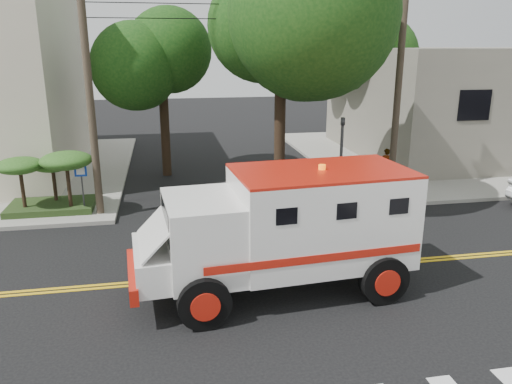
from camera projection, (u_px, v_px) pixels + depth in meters
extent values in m
plane|color=black|center=(279.00, 272.00, 14.39)|extent=(100.00, 100.00, 0.00)
cube|color=gray|center=(450.00, 155.00, 29.48)|extent=(17.00, 17.00, 0.15)
cube|color=slate|center=(474.00, 101.00, 29.34)|extent=(14.00, 12.00, 6.00)
cylinder|color=#382D23|center=(90.00, 97.00, 17.79)|extent=(0.28, 0.28, 9.00)
cylinder|color=#382D23|center=(398.00, 91.00, 20.07)|extent=(0.28, 0.28, 9.00)
cylinder|color=black|center=(280.00, 118.00, 19.80)|extent=(0.44, 0.44, 7.00)
sphere|color=#10380F|center=(281.00, 26.00, 18.80)|extent=(5.32, 5.32, 5.32)
sphere|color=#10380F|center=(317.00, 9.00, 18.13)|extent=(4.56, 4.56, 4.56)
cylinder|color=black|center=(165.00, 119.00, 24.39)|extent=(0.44, 0.44, 5.60)
sphere|color=#10380F|center=(161.00, 60.00, 23.59)|extent=(3.92, 3.92, 3.92)
sphere|color=#10380F|center=(179.00, 51.00, 23.10)|extent=(3.36, 3.36, 3.36)
cylinder|color=black|center=(357.00, 102.00, 30.13)|extent=(0.44, 0.44, 5.95)
sphere|color=#10380F|center=(359.00, 51.00, 29.29)|extent=(4.20, 4.20, 4.20)
sphere|color=#10380F|center=(379.00, 43.00, 28.75)|extent=(3.60, 3.60, 3.60)
cylinder|color=#3F3F42|center=(341.00, 163.00, 19.83)|extent=(0.12, 0.12, 3.60)
imported|color=#3F3F42|center=(342.00, 129.00, 19.45)|extent=(0.15, 0.18, 0.90)
cylinder|color=#3F3F42|center=(83.00, 191.00, 18.87)|extent=(0.06, 0.06, 2.00)
cube|color=#0C33A5|center=(80.00, 171.00, 18.58)|extent=(0.45, 0.03, 0.45)
cube|color=#1E3314|center=(52.00, 206.00, 19.41)|extent=(3.20, 2.00, 0.24)
cylinder|color=black|center=(22.00, 188.00, 18.72)|extent=(0.14, 0.14, 1.52)
ellipsoid|color=#224E17|center=(19.00, 166.00, 18.48)|extent=(1.73, 1.73, 0.60)
cylinder|color=black|center=(54.00, 184.00, 19.58)|extent=(0.14, 0.14, 1.36)
ellipsoid|color=#224E17|center=(52.00, 165.00, 19.36)|extent=(1.55, 1.55, 0.54)
cylinder|color=black|center=(69.00, 185.00, 18.81)|extent=(0.14, 0.14, 1.68)
ellipsoid|color=#224E17|center=(66.00, 160.00, 18.54)|extent=(1.91, 1.91, 0.66)
cube|color=silver|center=(320.00, 217.00, 13.01)|extent=(4.64, 2.96, 2.39)
cube|color=silver|center=(204.00, 236.00, 12.31)|extent=(2.01, 2.64, 1.94)
cube|color=black|center=(166.00, 219.00, 11.95)|extent=(0.22, 1.94, 0.80)
cube|color=silver|center=(156.00, 262.00, 12.18)|extent=(1.20, 2.35, 0.80)
cube|color=red|center=(133.00, 276.00, 12.11)|extent=(0.40, 2.46, 0.40)
cube|color=red|center=(322.00, 171.00, 12.66)|extent=(4.64, 2.96, 0.07)
cylinder|color=black|center=(204.00, 303.00, 11.40)|extent=(1.28, 0.46, 1.25)
cylinder|color=black|center=(189.00, 259.00, 13.76)|extent=(1.28, 0.46, 1.25)
cylinder|color=black|center=(384.00, 280.00, 12.53)|extent=(1.28, 0.46, 1.25)
cylinder|color=black|center=(341.00, 243.00, 14.90)|extent=(1.28, 0.46, 1.25)
imported|color=gray|center=(385.00, 165.00, 23.28)|extent=(0.56, 0.37, 1.55)
imported|color=gray|center=(438.00, 154.00, 24.83)|extent=(0.91, 0.71, 1.87)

